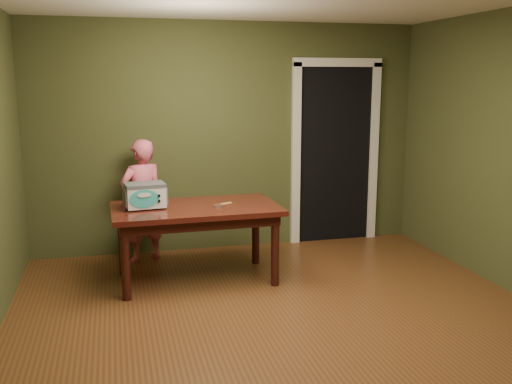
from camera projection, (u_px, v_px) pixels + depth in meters
floor at (294, 336)px, 4.42m from camera, size 5.00×5.00×0.00m
room_shell at (298, 115)px, 4.09m from camera, size 4.52×5.02×2.61m
doorway at (326, 152)px, 7.18m from camera, size 1.10×0.66×2.25m
dining_table at (196, 216)px, 5.54m from camera, size 1.62×0.94×0.75m
toy_oven at (145, 195)px, 5.40m from camera, size 0.42×0.31×0.24m
baking_pan at (218, 206)px, 5.48m from camera, size 0.10×0.10×0.02m
spatula at (224, 204)px, 5.61m from camera, size 0.17×0.10×0.01m
child at (142, 201)px, 6.14m from camera, size 0.57×0.48×1.34m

